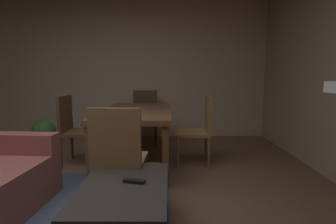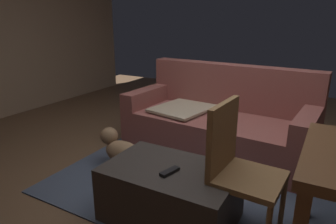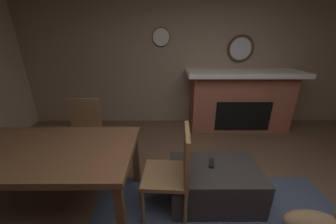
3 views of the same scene
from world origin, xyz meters
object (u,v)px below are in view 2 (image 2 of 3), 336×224
(dining_chair_west, at_px, (236,162))
(small_dog, at_px, (122,150))
(couch, at_px, (219,122))
(tv_remote, at_px, (170,172))
(ottoman_coffee_table, at_px, (170,194))

(dining_chair_west, xyz_separation_m, small_dog, (-1.25, 0.34, -0.33))
(small_dog, bearing_deg, couch, 54.49)
(tv_remote, distance_m, dining_chair_west, 0.46)
(dining_chair_west, height_order, small_dog, dining_chair_west)
(ottoman_coffee_table, height_order, small_dog, ottoman_coffee_table)
(tv_remote, height_order, dining_chair_west, dining_chair_west)
(dining_chair_west, distance_m, small_dog, 1.34)
(tv_remote, xyz_separation_m, dining_chair_west, (0.41, 0.19, 0.09))
(dining_chair_west, relative_size, small_dog, 1.60)
(tv_remote, bearing_deg, ottoman_coffee_table, 130.18)
(couch, bearing_deg, small_dog, -125.51)
(tv_remote, distance_m, small_dog, 1.03)
(couch, xyz_separation_m, dining_chair_west, (0.58, -1.28, 0.20))
(small_dog, bearing_deg, dining_chair_west, -15.41)
(couch, height_order, dining_chair_west, couch)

